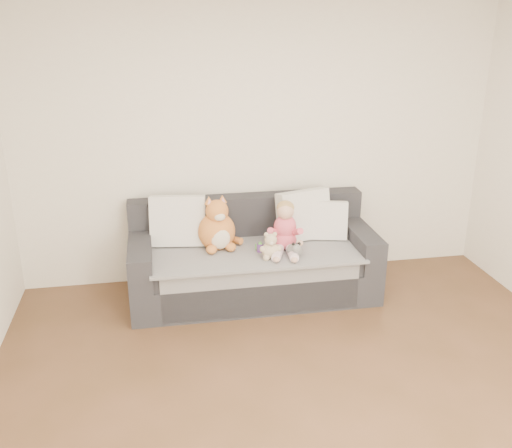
# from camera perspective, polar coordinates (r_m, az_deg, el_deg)

# --- Properties ---
(room_shell) EXTENTS (5.00, 5.00, 5.00)m
(room_shell) POSITION_cam_1_polar(r_m,az_deg,el_deg) (3.42, 6.66, 0.39)
(room_shell) COLOR brown
(room_shell) RESTS_ON ground
(sofa) EXTENTS (2.20, 0.94, 0.85)m
(sofa) POSITION_cam_1_polar(r_m,az_deg,el_deg) (5.25, -0.37, -3.79)
(sofa) COLOR #26272B
(sofa) RESTS_ON ground
(cushion_left) EXTENTS (0.52, 0.29, 0.47)m
(cushion_left) POSITION_cam_1_polar(r_m,az_deg,el_deg) (5.18, -7.81, 0.33)
(cushion_left) COLOR silver
(cushion_left) RESTS_ON sofa
(cushion_right_back) EXTENTS (0.54, 0.36, 0.47)m
(cushion_right_back) POSITION_cam_1_polar(r_m,az_deg,el_deg) (5.29, 4.78, 0.91)
(cushion_right_back) COLOR silver
(cushion_right_back) RESTS_ON sofa
(cushion_right_front) EXTENTS (0.42, 0.26, 0.37)m
(cushion_right_front) POSITION_cam_1_polar(r_m,az_deg,el_deg) (5.32, 7.02, 0.38)
(cushion_right_front) COLOR silver
(cushion_right_front) RESTS_ON sofa
(toddler) EXTENTS (0.31, 0.46, 0.45)m
(toddler) POSITION_cam_1_polar(r_m,az_deg,el_deg) (5.02, 2.93, -0.61)
(toddler) COLOR #E65164
(toddler) RESTS_ON sofa
(plush_cat) EXTENTS (0.41, 0.38, 0.51)m
(plush_cat) POSITION_cam_1_polar(r_m,az_deg,el_deg) (5.07, -3.88, -0.43)
(plush_cat) COLOR #CA722D
(plush_cat) RESTS_ON sofa
(teddy_bear) EXTENTS (0.19, 0.14, 0.24)m
(teddy_bear) POSITION_cam_1_polar(r_m,az_deg,el_deg) (4.88, 1.47, -2.40)
(teddy_bear) COLOR beige
(teddy_bear) RESTS_ON sofa
(plush_cow) EXTENTS (0.13, 0.20, 0.16)m
(plush_cow) POSITION_cam_1_polar(r_m,az_deg,el_deg) (4.92, 3.89, -2.62)
(plush_cow) COLOR white
(plush_cow) RESTS_ON sofa
(sippy_cup) EXTENTS (0.09, 0.07, 0.10)m
(sippy_cup) POSITION_cam_1_polar(r_m,az_deg,el_deg) (5.02, 0.43, -2.25)
(sippy_cup) COLOR #713BA2
(sippy_cup) RESTS_ON sofa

